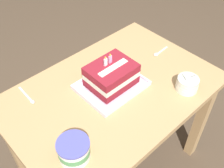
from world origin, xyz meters
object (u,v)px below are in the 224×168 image
Objects in this scene: bowl_stack at (187,84)px; serving_spoon_near_tray at (157,53)px; foil_tray at (111,86)px; serving_spoon_by_bowls at (29,98)px; birthday_cake at (111,75)px; ice_cream_tub at (74,150)px.

serving_spoon_near_tray is at bearing 68.51° from bowl_stack.
bowl_stack is 0.31m from serving_spoon_near_tray.
foil_tray is 2.55× the size of serving_spoon_near_tray.
foil_tray is 2.16× the size of serving_spoon_by_bowls.
birthday_cake is at bearing 90.00° from foil_tray.
serving_spoon_near_tray is at bearing 1.89° from birthday_cake.
ice_cream_tub is 0.90× the size of serving_spoon_by_bowls.
ice_cream_tub is at bearing -94.08° from serving_spoon_by_bowls.
ice_cream_tub is 1.06× the size of serving_spoon_near_tray.
ice_cream_tub is (-0.38, -0.19, 0.04)m from foil_tray.
bowl_stack is 0.79m from serving_spoon_by_bowls.
serving_spoon_by_bowls is (-0.74, 0.20, -0.00)m from serving_spoon_near_tray.
ice_cream_tub is at bearing -164.94° from serving_spoon_near_tray.
ice_cream_tub is at bearing -153.24° from foil_tray.
foil_tray is 0.41m from serving_spoon_by_bowls.
foil_tray is 0.43m from ice_cream_tub.
serving_spoon_near_tray is at bearing 15.06° from ice_cream_tub.
bowl_stack reaches higher than foil_tray.
bowl_stack is (0.27, -0.27, -0.05)m from birthday_cake.
serving_spoon_by_bowls is at bearing 148.92° from birthday_cake.
ice_cream_tub reaches higher than foil_tray.
foil_tray is 0.38m from serving_spoon_near_tray.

